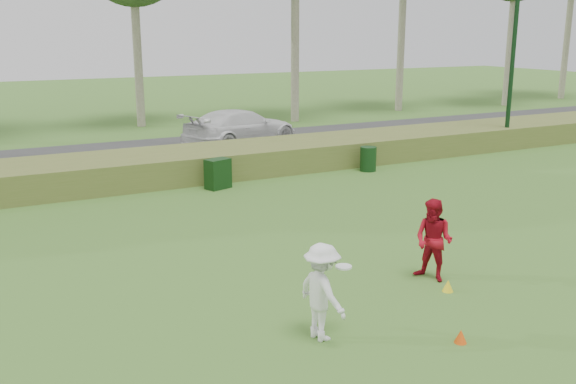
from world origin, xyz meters
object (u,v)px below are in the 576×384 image
player_red (434,240)px  cone_yellow (448,286)px  player_white (322,292)px  car_right (241,127)px  cone_orange (461,336)px  utility_cabinet (218,174)px  trash_bin (368,159)px  lamp_post (517,12)px

player_red → cone_yellow: player_red is taller
player_white → car_right: size_ratio=0.30×
cone_orange → player_white: bearing=148.4°
player_white → utility_cabinet: bearing=-20.1°
cone_orange → trash_bin: size_ratio=0.26×
cone_orange → lamp_post: bearing=42.3°
lamp_post → utility_cabinet: lamp_post is taller
trash_bin → car_right: car_right is taller
cone_orange → cone_yellow: size_ratio=0.96×
cone_orange → car_right: size_ratio=0.04×
lamp_post → trash_bin: lamp_post is taller
utility_cabinet → trash_bin: 5.69m
player_white → cone_yellow: player_white is taller
utility_cabinet → car_right: 7.48m
cone_yellow → lamp_post: bearing=40.8°
lamp_post → player_white: (-15.62, -11.31, -4.78)m
cone_orange → trash_bin: trash_bin is taller
player_red → cone_orange: 2.79m
cone_orange → car_right: (3.93, 18.01, 0.72)m
lamp_post → car_right: (-9.78, 5.53, -4.76)m
cone_orange → cone_yellow: cone_yellow is taller
cone_orange → utility_cabinet: utility_cabinet is taller
cone_yellow → utility_cabinet: (-0.90, 9.76, 0.36)m
utility_cabinet → trash_bin: bearing=-19.2°
player_white → utility_cabinet: (2.23, 10.30, -0.33)m
player_red → utility_cabinet: (-1.02, 9.14, -0.36)m
player_white → trash_bin: bearing=-45.5°
player_white → car_right: 17.82m
player_white → cone_yellow: (3.12, 0.54, -0.69)m
player_white → utility_cabinet: player_white is taller
player_white → cone_orange: player_white is taller
cone_orange → player_red: bearing=60.1°
cone_orange → cone_yellow: 2.10m
player_red → trash_bin: 10.26m
car_right → lamp_post: bearing=-136.8°
player_red → lamp_post: bearing=106.5°
cone_yellow → utility_cabinet: utility_cabinet is taller
utility_cabinet → player_red: bearing=-102.8°
player_white → player_red: player_red is taller
car_right → cone_orange: bearing=150.4°
trash_bin → utility_cabinet: bearing=179.9°
lamp_post → utility_cabinet: bearing=-175.7°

